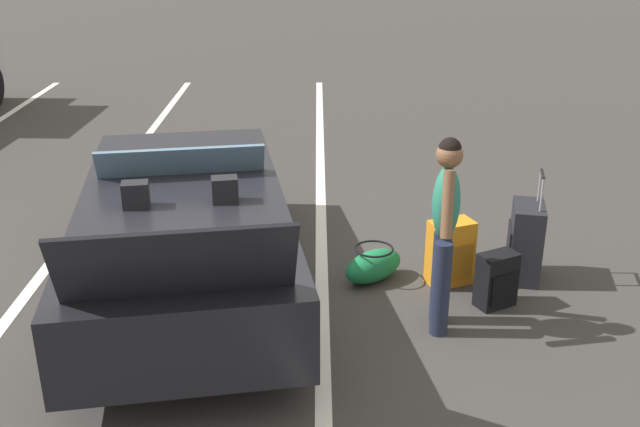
{
  "coord_description": "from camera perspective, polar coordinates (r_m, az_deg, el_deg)",
  "views": [
    {
      "loc": [
        -5.98,
        -1.19,
        3.22
      ],
      "look_at": [
        0.05,
        -1.21,
        0.75
      ],
      "focal_mm": 41.17,
      "sensor_mm": 36.0,
      "label": 1
    }
  ],
  "objects": [
    {
      "name": "duffel_bag",
      "position": [
        6.92,
        4.17,
        -4.04
      ],
      "size": [
        0.63,
        0.69,
        0.34
      ],
      "rotation": [
        0.0,
        0.0,
        5.37
      ],
      "color": "#19723F",
      "rests_on": "ground_plane"
    },
    {
      "name": "traveler_person",
      "position": [
        5.9,
        9.66,
        -0.89
      ],
      "size": [
        0.61,
        0.26,
        1.65
      ],
      "rotation": [
        0.0,
        0.0,
        1.44
      ],
      "color": "#1E2338",
      "rests_on": "ground_plane"
    },
    {
      "name": "suitcase_medium_bright",
      "position": [
        6.91,
        10.11,
        -3.04
      ],
      "size": [
        0.37,
        0.46,
        0.62
      ],
      "rotation": [
        0.0,
        0.0,
        3.52
      ],
      "color": "orange",
      "rests_on": "ground_plane"
    },
    {
      "name": "suitcase_small_carryon",
      "position": [
        6.62,
        13.57,
        -5.07
      ],
      "size": [
        0.33,
        0.39,
        0.5
      ],
      "rotation": [
        0.0,
        0.0,
        3.61
      ],
      "color": "black",
      "rests_on": "ground_plane"
    },
    {
      "name": "ground_plane",
      "position": [
        6.89,
        -10.14,
        -5.96
      ],
      "size": [
        80.0,
        80.0,
        0.0
      ],
      "primitive_type": "plane",
      "color": "#383533"
    },
    {
      "name": "lot_line_near",
      "position": [
        6.79,
        0.15,
        -6.04
      ],
      "size": [
        18.0,
        0.12,
        0.01
      ],
      "primitive_type": "cube",
      "color": "silver",
      "rests_on": "ground_plane"
    },
    {
      "name": "convertible_car",
      "position": [
        6.82,
        -10.48,
        -0.79
      ],
      "size": [
        4.4,
        2.4,
        1.51
      ],
      "rotation": [
        0.0,
        0.0,
        0.16
      ],
      "color": "black",
      "rests_on": "ground_plane"
    },
    {
      "name": "suitcase_large_black",
      "position": [
        7.13,
        15.67,
        -2.15
      ],
      "size": [
        0.53,
        0.38,
        1.06
      ],
      "rotation": [
        0.0,
        0.0,
        1.37
      ],
      "color": "black",
      "rests_on": "ground_plane"
    },
    {
      "name": "lot_line_mid",
      "position": [
        7.29,
        -21.69,
        -5.65
      ],
      "size": [
        18.0,
        0.12,
        0.01
      ],
      "primitive_type": "cube",
      "color": "silver",
      "rests_on": "ground_plane"
    }
  ]
}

